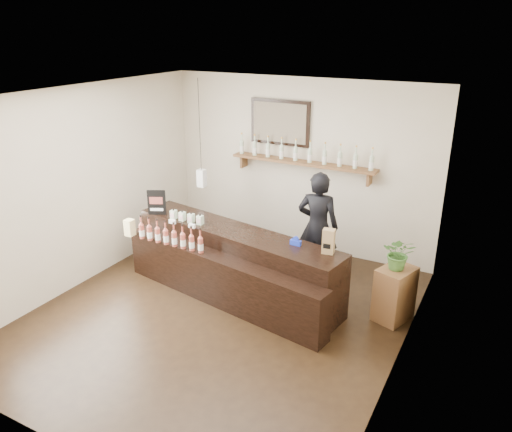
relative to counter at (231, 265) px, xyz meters
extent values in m
plane|color=black|center=(0.16, -0.58, -0.43)|extent=(5.00, 5.00, 0.00)
plane|color=beige|center=(0.16, 1.92, 0.97)|extent=(4.50, 0.00, 4.50)
plane|color=beige|center=(0.16, -3.08, 0.97)|extent=(4.50, 0.00, 4.50)
plane|color=beige|center=(-2.09, -0.58, 0.97)|extent=(0.00, 5.00, 5.00)
plane|color=beige|center=(2.41, -0.58, 0.97)|extent=(0.00, 5.00, 5.00)
plane|color=white|center=(0.16, -0.58, 2.37)|extent=(5.00, 5.00, 0.00)
cube|color=brown|center=(0.26, 1.79, 1.07)|extent=(2.40, 0.25, 0.04)
cube|color=brown|center=(-0.82, 1.82, 0.95)|extent=(0.04, 0.20, 0.20)
cube|color=brown|center=(1.34, 1.82, 0.95)|extent=(0.04, 0.20, 0.20)
cube|color=black|center=(-0.19, 1.89, 1.65)|extent=(1.02, 0.04, 0.72)
cube|color=#473B2D|center=(-0.19, 1.87, 1.65)|extent=(0.92, 0.01, 0.62)
cube|color=white|center=(-1.14, 1.02, 0.82)|extent=(0.12, 0.12, 0.28)
cylinder|color=black|center=(-1.14, 1.02, 1.67)|extent=(0.01, 0.01, 1.41)
cylinder|color=beige|center=(-0.84, 1.79, 1.19)|extent=(0.07, 0.07, 0.20)
cone|color=beige|center=(-0.84, 1.79, 1.32)|extent=(0.07, 0.07, 0.05)
cylinder|color=beige|center=(-0.84, 1.79, 1.38)|extent=(0.02, 0.02, 0.07)
cylinder|color=gold|center=(-0.84, 1.79, 1.43)|extent=(0.03, 0.03, 0.02)
cylinder|color=white|center=(-0.84, 1.79, 1.17)|extent=(0.07, 0.07, 0.09)
cylinder|color=beige|center=(-0.59, 1.79, 1.19)|extent=(0.07, 0.07, 0.20)
cone|color=beige|center=(-0.59, 1.79, 1.32)|extent=(0.07, 0.07, 0.05)
cylinder|color=beige|center=(-0.59, 1.79, 1.38)|extent=(0.02, 0.02, 0.07)
cylinder|color=gold|center=(-0.59, 1.79, 1.43)|extent=(0.03, 0.03, 0.02)
cylinder|color=white|center=(-0.59, 1.79, 1.17)|extent=(0.07, 0.07, 0.09)
cylinder|color=beige|center=(-0.35, 1.79, 1.19)|extent=(0.07, 0.07, 0.20)
cone|color=beige|center=(-0.35, 1.79, 1.32)|extent=(0.07, 0.07, 0.05)
cylinder|color=beige|center=(-0.35, 1.79, 1.38)|extent=(0.02, 0.02, 0.07)
cylinder|color=gold|center=(-0.35, 1.79, 1.43)|extent=(0.03, 0.03, 0.02)
cylinder|color=white|center=(-0.35, 1.79, 1.17)|extent=(0.07, 0.07, 0.09)
cylinder|color=beige|center=(-0.10, 1.79, 1.19)|extent=(0.07, 0.07, 0.20)
cone|color=beige|center=(-0.10, 1.79, 1.32)|extent=(0.07, 0.07, 0.05)
cylinder|color=beige|center=(-0.10, 1.79, 1.38)|extent=(0.02, 0.02, 0.07)
cylinder|color=gold|center=(-0.10, 1.79, 1.43)|extent=(0.03, 0.03, 0.02)
cylinder|color=white|center=(-0.10, 1.79, 1.17)|extent=(0.07, 0.07, 0.09)
cylinder|color=beige|center=(0.14, 1.79, 1.19)|extent=(0.07, 0.07, 0.20)
cone|color=beige|center=(0.14, 1.79, 1.32)|extent=(0.07, 0.07, 0.05)
cylinder|color=beige|center=(0.14, 1.79, 1.38)|extent=(0.02, 0.02, 0.07)
cylinder|color=gold|center=(0.14, 1.79, 1.43)|extent=(0.03, 0.03, 0.02)
cylinder|color=white|center=(0.14, 1.79, 1.17)|extent=(0.07, 0.07, 0.09)
cylinder|color=beige|center=(0.39, 1.79, 1.19)|extent=(0.07, 0.07, 0.20)
cone|color=beige|center=(0.39, 1.79, 1.32)|extent=(0.07, 0.07, 0.05)
cylinder|color=beige|center=(0.39, 1.79, 1.38)|extent=(0.02, 0.02, 0.07)
cylinder|color=gold|center=(0.39, 1.79, 1.43)|extent=(0.03, 0.03, 0.02)
cylinder|color=white|center=(0.39, 1.79, 1.17)|extent=(0.07, 0.07, 0.09)
cylinder|color=beige|center=(0.63, 1.79, 1.19)|extent=(0.07, 0.07, 0.20)
cone|color=beige|center=(0.63, 1.79, 1.32)|extent=(0.07, 0.07, 0.05)
cylinder|color=beige|center=(0.63, 1.79, 1.38)|extent=(0.02, 0.02, 0.07)
cylinder|color=gold|center=(0.63, 1.79, 1.43)|extent=(0.03, 0.03, 0.02)
cylinder|color=white|center=(0.63, 1.79, 1.17)|extent=(0.07, 0.07, 0.09)
cylinder|color=beige|center=(0.87, 1.79, 1.19)|extent=(0.07, 0.07, 0.20)
cone|color=beige|center=(0.87, 1.79, 1.32)|extent=(0.07, 0.07, 0.05)
cylinder|color=beige|center=(0.87, 1.79, 1.38)|extent=(0.02, 0.02, 0.07)
cylinder|color=gold|center=(0.87, 1.79, 1.43)|extent=(0.03, 0.03, 0.02)
cylinder|color=white|center=(0.87, 1.79, 1.17)|extent=(0.07, 0.07, 0.09)
cylinder|color=beige|center=(1.12, 1.79, 1.19)|extent=(0.07, 0.07, 0.20)
cone|color=beige|center=(1.12, 1.79, 1.32)|extent=(0.07, 0.07, 0.05)
cylinder|color=beige|center=(1.12, 1.79, 1.38)|extent=(0.02, 0.02, 0.07)
cylinder|color=gold|center=(1.12, 1.79, 1.43)|extent=(0.03, 0.03, 0.02)
cylinder|color=white|center=(1.12, 1.79, 1.17)|extent=(0.07, 0.07, 0.09)
cylinder|color=beige|center=(1.36, 1.79, 1.19)|extent=(0.07, 0.07, 0.20)
cone|color=beige|center=(1.36, 1.79, 1.32)|extent=(0.07, 0.07, 0.05)
cylinder|color=beige|center=(1.36, 1.79, 1.38)|extent=(0.02, 0.02, 0.07)
cylinder|color=gold|center=(1.36, 1.79, 1.43)|extent=(0.03, 0.03, 0.02)
cylinder|color=white|center=(1.36, 1.79, 1.17)|extent=(0.07, 0.07, 0.09)
cube|color=black|center=(0.01, 0.12, 0.03)|extent=(3.31, 1.12, 0.91)
cube|color=black|center=(0.01, -0.31, -0.08)|extent=(3.26, 0.84, 0.69)
cube|color=white|center=(-0.90, -0.09, 0.51)|extent=(0.10, 0.04, 0.05)
cube|color=white|center=(-0.57, -0.09, 0.51)|extent=(0.10, 0.04, 0.05)
cube|color=#F1DF93|center=(-1.51, -0.31, 0.32)|extent=(0.12, 0.12, 0.12)
cube|color=#F1DF93|center=(-1.51, -0.31, 0.44)|extent=(0.12, 0.12, 0.12)
cube|color=beige|center=(-1.00, 0.07, 0.54)|extent=(0.08, 0.08, 0.13)
cube|color=beige|center=(-1.00, 0.03, 0.54)|extent=(0.07, 0.00, 0.06)
cylinder|color=black|center=(-1.00, 0.07, 0.62)|extent=(0.02, 0.02, 0.03)
cube|color=beige|center=(-0.84, 0.07, 0.54)|extent=(0.08, 0.08, 0.13)
cube|color=beige|center=(-0.84, 0.03, 0.54)|extent=(0.07, 0.00, 0.06)
cylinder|color=black|center=(-0.84, 0.07, 0.62)|extent=(0.02, 0.02, 0.03)
cube|color=beige|center=(-0.69, 0.07, 0.54)|extent=(0.08, 0.08, 0.13)
cube|color=beige|center=(-0.69, 0.03, 0.54)|extent=(0.07, 0.00, 0.06)
cylinder|color=black|center=(-0.69, 0.07, 0.62)|extent=(0.02, 0.02, 0.03)
cube|color=beige|center=(-0.54, 0.07, 0.54)|extent=(0.08, 0.08, 0.13)
cube|color=beige|center=(-0.54, 0.03, 0.54)|extent=(0.07, 0.00, 0.06)
cylinder|color=black|center=(-0.54, 0.07, 0.62)|extent=(0.02, 0.02, 0.03)
cylinder|color=#AC4A3A|center=(-1.28, -0.31, 0.36)|extent=(0.07, 0.07, 0.20)
cone|color=#AC4A3A|center=(-1.28, -0.31, 0.49)|extent=(0.07, 0.07, 0.05)
cylinder|color=#AC4A3A|center=(-1.28, -0.31, 0.55)|extent=(0.02, 0.02, 0.07)
cylinder|color=black|center=(-1.28, -0.31, 0.60)|extent=(0.03, 0.03, 0.02)
cylinder|color=white|center=(-1.28, -0.31, 0.34)|extent=(0.07, 0.07, 0.09)
cylinder|color=#AC4A3A|center=(-1.14, -0.31, 0.36)|extent=(0.07, 0.07, 0.20)
cone|color=#AC4A3A|center=(-1.14, -0.31, 0.49)|extent=(0.07, 0.07, 0.05)
cylinder|color=#AC4A3A|center=(-1.14, -0.31, 0.55)|extent=(0.02, 0.02, 0.07)
cylinder|color=black|center=(-1.14, -0.31, 0.60)|extent=(0.03, 0.03, 0.02)
cylinder|color=white|center=(-1.14, -0.31, 0.34)|extent=(0.07, 0.07, 0.09)
cylinder|color=#AC4A3A|center=(-1.00, -0.31, 0.36)|extent=(0.07, 0.07, 0.20)
cone|color=#AC4A3A|center=(-1.00, -0.31, 0.49)|extent=(0.07, 0.07, 0.05)
cylinder|color=#AC4A3A|center=(-1.00, -0.31, 0.55)|extent=(0.02, 0.02, 0.07)
cylinder|color=black|center=(-1.00, -0.31, 0.60)|extent=(0.03, 0.03, 0.02)
cylinder|color=white|center=(-1.00, -0.31, 0.34)|extent=(0.07, 0.07, 0.09)
cylinder|color=#AC4A3A|center=(-0.85, -0.31, 0.36)|extent=(0.07, 0.07, 0.20)
cone|color=#AC4A3A|center=(-0.85, -0.31, 0.49)|extent=(0.07, 0.07, 0.05)
cylinder|color=#AC4A3A|center=(-0.85, -0.31, 0.55)|extent=(0.02, 0.02, 0.07)
cylinder|color=black|center=(-0.85, -0.31, 0.60)|extent=(0.03, 0.03, 0.02)
cylinder|color=white|center=(-0.85, -0.31, 0.34)|extent=(0.07, 0.07, 0.09)
cylinder|color=#AC4A3A|center=(-0.71, -0.31, 0.36)|extent=(0.07, 0.07, 0.20)
cone|color=#AC4A3A|center=(-0.71, -0.31, 0.49)|extent=(0.07, 0.07, 0.05)
cylinder|color=#AC4A3A|center=(-0.71, -0.31, 0.55)|extent=(0.02, 0.02, 0.07)
cylinder|color=black|center=(-0.71, -0.31, 0.60)|extent=(0.03, 0.03, 0.02)
cylinder|color=white|center=(-0.71, -0.31, 0.34)|extent=(0.07, 0.07, 0.09)
cylinder|color=#AC4A3A|center=(-0.57, -0.31, 0.36)|extent=(0.07, 0.07, 0.20)
cone|color=#AC4A3A|center=(-0.57, -0.31, 0.49)|extent=(0.07, 0.07, 0.05)
cylinder|color=#AC4A3A|center=(-0.57, -0.31, 0.55)|extent=(0.02, 0.02, 0.07)
cylinder|color=black|center=(-0.57, -0.31, 0.60)|extent=(0.03, 0.03, 0.02)
cylinder|color=white|center=(-0.57, -0.31, 0.34)|extent=(0.07, 0.07, 0.09)
cylinder|color=#AC4A3A|center=(-0.42, -0.31, 0.36)|extent=(0.07, 0.07, 0.20)
cone|color=#AC4A3A|center=(-0.42, -0.31, 0.49)|extent=(0.07, 0.07, 0.05)
cylinder|color=#AC4A3A|center=(-0.42, -0.31, 0.55)|extent=(0.02, 0.02, 0.07)
cylinder|color=black|center=(-0.42, -0.31, 0.60)|extent=(0.03, 0.03, 0.02)
cylinder|color=white|center=(-0.42, -0.31, 0.34)|extent=(0.07, 0.07, 0.09)
cylinder|color=#AC4A3A|center=(-0.28, -0.31, 0.36)|extent=(0.07, 0.07, 0.20)
cone|color=#AC4A3A|center=(-0.28, -0.31, 0.49)|extent=(0.07, 0.07, 0.05)
cylinder|color=#AC4A3A|center=(-0.28, -0.31, 0.55)|extent=(0.02, 0.02, 0.07)
cylinder|color=black|center=(-0.28, -0.31, 0.60)|extent=(0.03, 0.03, 0.02)
cylinder|color=white|center=(-0.28, -0.31, 0.34)|extent=(0.07, 0.07, 0.09)
cube|color=black|center=(-1.32, 0.10, 0.67)|extent=(0.25, 0.14, 0.38)
cube|color=#964036|center=(-1.32, 0.09, 0.70)|extent=(0.17, 0.09, 0.11)
cube|color=white|center=(-1.32, 0.09, 0.56)|extent=(0.17, 0.09, 0.04)
cube|color=olive|center=(1.38, 0.03, 0.64)|extent=(0.16, 0.13, 0.31)
cube|color=black|center=(1.38, -0.03, 0.59)|extent=(0.09, 0.01, 0.06)
cube|color=#1A30B8|center=(0.93, 0.06, 0.51)|extent=(0.14, 0.06, 0.07)
cylinder|color=#1A30B8|center=(0.93, 0.06, 0.56)|extent=(0.08, 0.04, 0.08)
cube|color=brown|center=(2.16, 0.41, -0.07)|extent=(0.49, 0.57, 0.71)
imported|color=#406F2C|center=(2.16, 0.41, 0.49)|extent=(0.44, 0.40, 0.43)
imported|color=black|center=(0.88, 0.97, 0.50)|extent=(0.73, 0.53, 1.85)
camera|label=1|loc=(3.22, -5.29, 3.12)|focal=35.00mm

